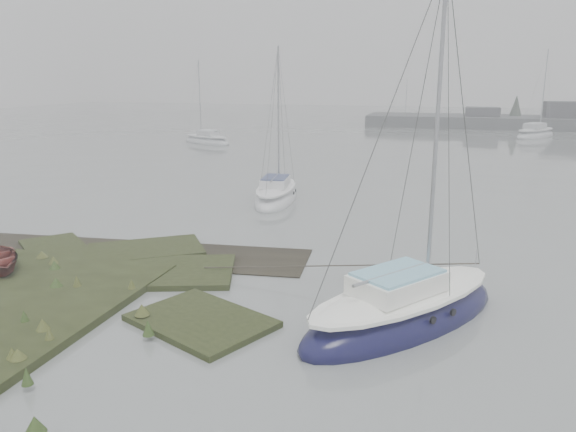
{
  "coord_description": "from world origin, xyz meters",
  "views": [
    {
      "loc": [
        6.42,
        -12.84,
        6.29
      ],
      "look_at": [
        1.46,
        4.34,
        1.8
      ],
      "focal_mm": 35.0,
      "sensor_mm": 36.0,
      "label": 1
    }
  ],
  "objects": [
    {
      "name": "sailboat_main",
      "position": [
        5.54,
        0.99,
        0.3
      ],
      "size": [
        5.88,
        6.82,
        9.64
      ],
      "rotation": [
        0.0,
        0.0,
        -0.64
      ],
      "color": "#0F0F33",
      "rests_on": "ground"
    },
    {
      "name": "sailboat_far_c",
      "position": [
        1.4,
        59.32,
        0.2
      ],
      "size": [
        4.65,
        2.26,
        6.3
      ],
      "rotation": [
        0.0,
        0.0,
        1.39
      ],
      "color": "#B3B7BC",
      "rests_on": "ground"
    },
    {
      "name": "ground",
      "position": [
        0.0,
        30.0,
        0.0
      ],
      "size": [
        160.0,
        160.0,
        0.0
      ],
      "primitive_type": "plane",
      "color": "slate",
      "rests_on": "ground"
    },
    {
      "name": "sailboat_far_a",
      "position": [
        -15.85,
        36.38,
        0.26
      ],
      "size": [
        6.13,
        4.23,
        8.28
      ],
      "rotation": [
        0.0,
        0.0,
        1.13
      ],
      "color": "silver",
      "rests_on": "ground"
    },
    {
      "name": "sailboat_far_b",
      "position": [
        14.94,
        50.99,
        0.3
      ],
      "size": [
        5.57,
        6.96,
        9.63
      ],
      "rotation": [
        0.0,
        0.0,
        -0.57
      ],
      "color": "silver",
      "rests_on": "ground"
    },
    {
      "name": "sailboat_white",
      "position": [
        -2.03,
        14.22,
        0.26
      ],
      "size": [
        2.67,
        6.1,
        8.34
      ],
      "rotation": [
        0.0,
        0.0,
        0.13
      ],
      "color": "silver",
      "rests_on": "ground"
    }
  ]
}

